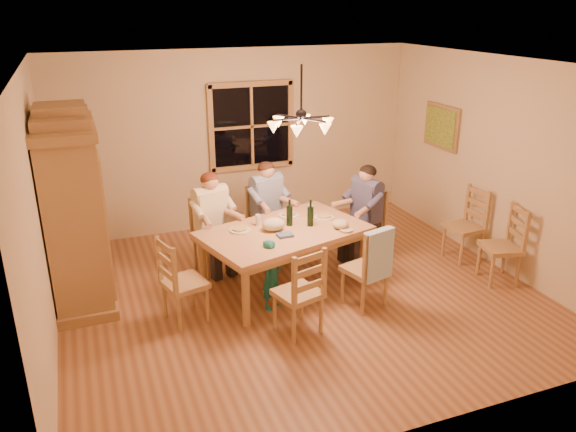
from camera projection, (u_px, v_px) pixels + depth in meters
name	position (u px, v px, depth m)	size (l,w,h in m)	color
floor	(300.00, 293.00, 6.82)	(5.50, 5.50, 0.00)	brown
ceiling	(302.00, 64.00, 5.86)	(5.50, 5.00, 0.02)	white
wall_back	(239.00, 140.00, 8.52)	(5.50, 0.02, 2.70)	beige
wall_left	(37.00, 218.00, 5.42)	(0.02, 5.00, 2.70)	beige
wall_right	(497.00, 164.00, 7.26)	(0.02, 5.00, 2.70)	beige
window	(252.00, 126.00, 8.49)	(1.30, 0.06, 1.30)	black
painting	(441.00, 127.00, 8.21)	(0.06, 0.78, 0.64)	#9B7A43
chandelier	(301.00, 123.00, 6.08)	(0.77, 0.68, 0.71)	black
armoire	(75.00, 214.00, 6.35)	(0.66, 1.40, 2.30)	#9B7A43
dining_table	(284.00, 237.00, 6.75)	(2.17, 1.64, 0.76)	tan
chair_far_left	(213.00, 249.00, 7.29)	(0.54, 0.52, 0.99)	#9E7A46
chair_far_right	(268.00, 234.00, 7.76)	(0.54, 0.52, 0.99)	#9E7A46
chair_near_left	(298.00, 306.00, 5.92)	(0.54, 0.52, 0.99)	#9E7A46
chair_near_right	(364.00, 281.00, 6.46)	(0.54, 0.52, 0.99)	#9E7A46
chair_end_left	(185.00, 295.00, 6.13)	(0.52, 0.54, 0.99)	#9E7A46
chair_end_right	(364.00, 239.00, 7.61)	(0.52, 0.54, 0.99)	#9E7A46
adult_woman	(211.00, 210.00, 7.10)	(0.48, 0.51, 0.87)	beige
adult_plaid_man	(267.00, 197.00, 7.57)	(0.48, 0.51, 0.87)	#33598E
adult_slate_man	(366.00, 201.00, 7.42)	(0.51, 0.48, 0.87)	#414668
towel	(378.00, 255.00, 6.17)	(0.38, 0.10, 0.58)	#AAD2E6
wine_bottle_a	(290.00, 213.00, 6.78)	(0.08, 0.08, 0.33)	black
wine_bottle_b	(310.00, 213.00, 6.77)	(0.08, 0.08, 0.33)	black
plate_woman	(240.00, 230.00, 6.67)	(0.26, 0.26, 0.02)	white
plate_plaid	(289.00, 215.00, 7.14)	(0.26, 0.26, 0.02)	white
plate_slate	(324.00, 217.00, 7.07)	(0.26, 0.26, 0.02)	white
wine_glass_a	(258.00, 220.00, 6.81)	(0.06, 0.06, 0.14)	silver
wine_glass_b	(310.00, 211.00, 7.11)	(0.06, 0.06, 0.14)	silver
cap	(340.00, 224.00, 6.73)	(0.20, 0.20, 0.11)	#C9BC86
napkin	(285.00, 235.00, 6.51)	(0.18, 0.14, 0.03)	#496086
cloth_bundle	(273.00, 224.00, 6.66)	(0.28, 0.22, 0.15)	#BBB588
child	(272.00, 274.00, 6.36)	(0.30, 0.20, 0.83)	#1A7571
chair_spare_front	(499.00, 259.00, 7.02)	(0.51, 0.53, 0.99)	#9E7A46
chair_spare_back	(463.00, 238.00, 7.64)	(0.45, 0.47, 0.99)	#9E7A46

